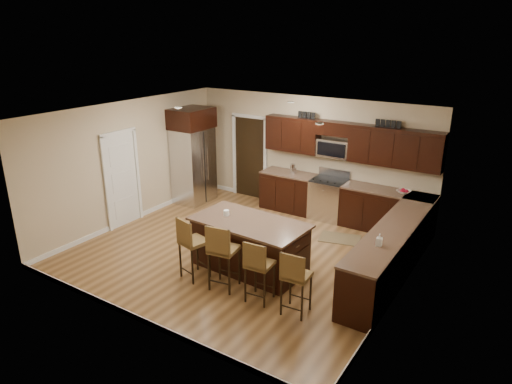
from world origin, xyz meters
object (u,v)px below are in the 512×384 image
Objects in this scene: stool_extra at (295,276)px; stool_mid at (222,250)px; stool_left at (191,242)px; refrigerator at (193,155)px; range at (328,199)px; island at (250,246)px; stool_right at (258,265)px.

stool_mid is at bearing 175.78° from stool_extra.
stool_left is 0.48× the size of refrigerator.
stool_left is 3.90m from refrigerator.
stool_extra is at bearing -73.03° from range.
range is 3.89m from stool_left.
stool_left is (-0.64, -0.84, 0.27)m from island.
stool_right is at bearing 175.53° from stool_extra.
stool_left is at bearing -124.16° from island.
stool_right is (1.36, 0.00, -0.04)m from stool_left.
stool_mid is (0.02, -0.85, 0.30)m from island.
refrigerator is at bearing 148.11° from island.
island is 0.90m from stool_mid.
stool_left is 1.07× the size of stool_extra.
stool_extra is (0.65, 0.00, 0.00)m from stool_right.
stool_mid is at bearing 176.01° from stool_right.
stool_left is (-0.85, -3.79, 0.23)m from range.
range is 3.82m from stool_right.
stool_mid is (0.66, -0.00, 0.02)m from stool_left.
stool_extra reaches higher than island.
stool_right is at bearing 14.43° from stool_left.
stool_left is at bearing 170.64° from stool_mid.
refrigerator is (-3.09, 2.15, 0.77)m from island.
island is 1.88× the size of stool_left.
island is at bearing -94.10° from range.
refrigerator reaches higher than stool_extra.
stool_mid is at bearing 14.02° from stool_left.
stool_mid reaches higher than range.
range is at bearing 78.08° from stool_mid.
island is 1.62m from stool_extra.
stool_extra is at bearing -8.80° from stool_mid.
stool_mid reaches higher than stool_left.
stool_right reaches higher than island.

